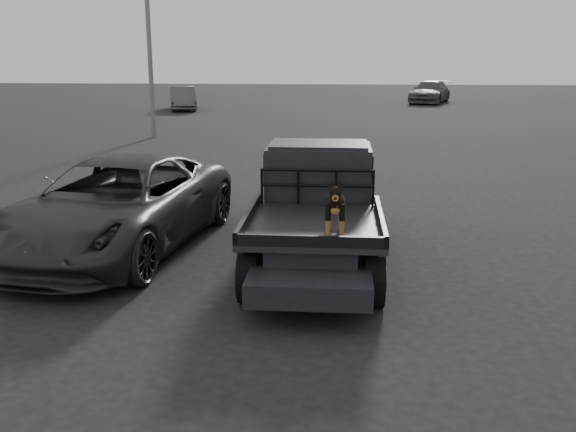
# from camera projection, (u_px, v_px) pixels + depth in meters

# --- Properties ---
(ground) EXTENTS (120.00, 120.00, 0.00)m
(ground) POSITION_uv_depth(u_px,v_px,m) (324.00, 300.00, 8.70)
(ground) COLOR black
(ground) RESTS_ON ground
(flatbed_ute) EXTENTS (2.00, 5.40, 0.92)m
(flatbed_ute) POSITION_uv_depth(u_px,v_px,m) (316.00, 235.00, 10.12)
(flatbed_ute) COLOR black
(flatbed_ute) RESTS_ON ground
(ute_cab) EXTENTS (1.72, 1.30, 0.88)m
(ute_cab) POSITION_uv_depth(u_px,v_px,m) (319.00, 169.00, 10.82)
(ute_cab) COLOR black
(ute_cab) RESTS_ON flatbed_ute
(headache_rack) EXTENTS (1.80, 0.08, 0.55)m
(headache_rack) POSITION_uv_depth(u_px,v_px,m) (317.00, 187.00, 10.13)
(headache_rack) COLOR black
(headache_rack) RESTS_ON flatbed_ute
(dog) EXTENTS (0.32, 0.60, 0.74)m
(dog) POSITION_uv_depth(u_px,v_px,m) (335.00, 207.00, 8.46)
(dog) COLOR black
(dog) RESTS_ON flatbed_ute
(parked_suv) EXTENTS (3.28, 5.81, 1.53)m
(parked_suv) POSITION_uv_depth(u_px,v_px,m) (117.00, 205.00, 10.79)
(parked_suv) COLOR #29292D
(parked_suv) RESTS_ON ground
(distant_car_a) EXTENTS (2.46, 4.26, 1.33)m
(distant_car_a) POSITION_uv_depth(u_px,v_px,m) (183.00, 98.00, 37.03)
(distant_car_a) COLOR #48484D
(distant_car_a) RESTS_ON ground
(distant_car_b) EXTENTS (3.52, 5.32, 1.43)m
(distant_car_b) POSITION_uv_depth(u_px,v_px,m) (430.00, 92.00, 42.14)
(distant_car_b) COLOR #424146
(distant_car_b) RESTS_ON ground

